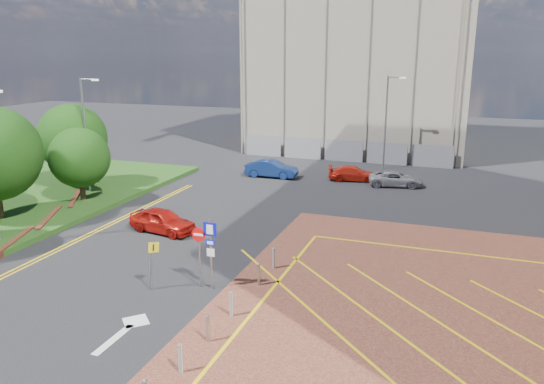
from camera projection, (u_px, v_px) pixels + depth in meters
The scene contains 15 objects.
ground at pixel (191, 297), 22.41m from camera, with size 140.00×140.00×0.00m, color black.
retaining_wall at pixel (10, 243), 28.02m from camera, with size 6.06×20.33×0.40m.
tree_c at pixel (80, 158), 35.07m from camera, with size 4.00×4.00×4.90m.
tree_d at pixel (72, 138), 38.60m from camera, with size 5.00×5.00×6.08m.
lamp_left_far at pixel (86, 131), 36.81m from camera, with size 1.53×0.16×8.00m.
lamp_back at pixel (387, 119), 45.41m from camera, with size 1.53×0.16×8.00m.
sign_cluster at pixel (206, 246), 22.70m from camera, with size 1.17×0.12×3.20m.
warning_sign at pixel (152, 259), 22.65m from camera, with size 0.55×0.37×2.24m.
bollard_row at pixel (224, 313), 20.03m from camera, with size 0.14×11.14×0.90m.
construction_building at pixel (367, 41), 55.93m from camera, with size 21.20×19.20×22.00m, color #A19784.
construction_fence at pixel (354, 151), 49.10m from camera, with size 21.60×0.06×2.00m, color gray.
car_red_left at pixel (162, 221), 30.20m from camera, with size 1.62×4.02×1.37m, color #B3160F.
car_blue_back at pixel (272, 169), 43.33m from camera, with size 1.49×4.26×1.40m, color navy.
car_red_back at pixel (353, 174), 42.20m from camera, with size 1.61×3.97×1.15m, color red.
car_silver_back at pixel (396, 179), 40.48m from camera, with size 1.88×4.07×1.13m, color #A6A7AE.
Camera 1 is at (10.14, -18.14, 10.09)m, focal length 35.00 mm.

